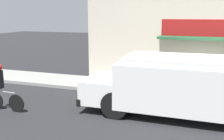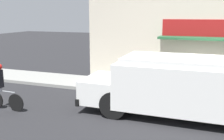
# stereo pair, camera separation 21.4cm
# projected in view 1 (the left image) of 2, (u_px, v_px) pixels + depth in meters

# --- Properties ---
(ground_plane) EXTENTS (70.00, 70.00, 0.00)m
(ground_plane) POSITION_uv_depth(u_px,v_px,m) (211.00, 104.00, 10.11)
(ground_plane) COLOR #232326
(sidewalk) EXTENTS (28.00, 2.13, 0.15)m
(sidewalk) POSITION_uv_depth(u_px,v_px,m) (211.00, 94.00, 11.08)
(sidewalk) COLOR gray
(sidewalk) RESTS_ON ground_plane
(storefront) EXTENTS (12.20, 0.96, 4.49)m
(storefront) POSITION_uv_depth(u_px,v_px,m) (213.00, 40.00, 11.75)
(storefront) COLOR beige
(storefront) RESTS_ON ground_plane
(school_bus) EXTENTS (6.90, 2.61, 2.02)m
(school_bus) POSITION_uv_depth(u_px,v_px,m) (193.00, 86.00, 8.57)
(school_bus) COLOR white
(school_bus) RESTS_ON ground_plane
(cyclist) EXTENTS (1.57, 0.22, 1.68)m
(cyclist) POSITION_uv_depth(u_px,v_px,m) (2.00, 88.00, 9.28)
(cyclist) COLOR black
(cyclist) RESTS_ON ground_plane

